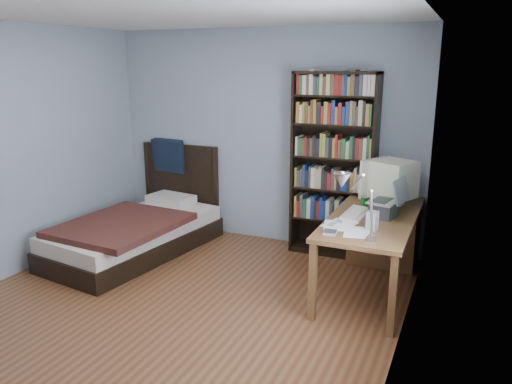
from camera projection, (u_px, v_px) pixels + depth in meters
room at (164, 172)px, 4.02m from camera, size 4.20×4.24×2.50m
desk at (381, 231)px, 5.15m from camera, size 0.75×1.73×0.73m
crt_monitor at (390, 180)px, 4.90m from camera, size 0.54×0.50×0.46m
laptop at (386, 206)px, 4.56m from camera, size 0.36×0.35×0.37m
desk_lamp at (347, 187)px, 3.55m from camera, size 0.24×0.54×0.64m
keyboard at (356, 214)px, 4.62m from camera, size 0.21×0.47×0.04m
speaker at (372, 221)px, 4.21m from camera, size 0.10×0.10×0.17m
soda_can at (364, 203)px, 4.84m from camera, size 0.06×0.06×0.11m
mouse at (377, 206)px, 4.87m from camera, size 0.06×0.11×0.04m
phone_silver at (340, 221)px, 4.44m from camera, size 0.07×0.10×0.02m
phone_grey at (332, 225)px, 4.33m from camera, size 0.06×0.10×0.02m
external_drive at (330, 232)px, 4.14m from camera, size 0.12×0.12×0.02m
bookshelf at (333, 166)px, 5.45m from camera, size 0.91×0.30×2.02m
bed at (139, 229)px, 5.72m from camera, size 1.28×2.15×1.16m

